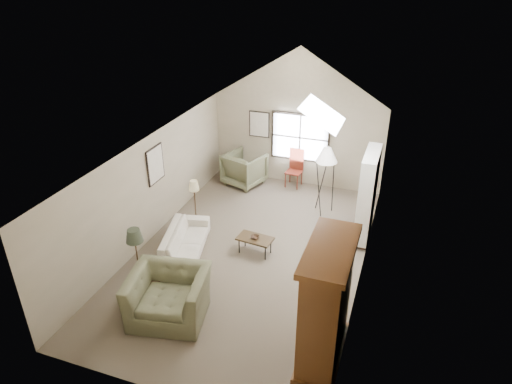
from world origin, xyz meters
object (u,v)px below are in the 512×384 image
(sofa, at_px, (185,242))
(armchair_far, at_px, (244,169))
(armchair_near, at_px, (169,296))
(side_table, at_px, (152,287))
(side_chair, at_px, (294,169))
(armoire, at_px, (326,304))
(coffee_table, at_px, (255,245))

(sofa, relative_size, armchair_far, 1.91)
(sofa, height_order, armchair_near, armchair_near)
(armchair_near, distance_m, side_table, 0.70)
(armchair_near, bearing_deg, side_chair, 71.60)
(side_table, bearing_deg, armchair_far, 90.85)
(armoire, relative_size, coffee_table, 2.75)
(armoire, distance_m, sofa, 4.17)
(armchair_near, height_order, armchair_far, armchair_far)
(coffee_table, xyz_separation_m, side_chair, (-0.07, 3.64, 0.35))
(armchair_far, xyz_separation_m, coffee_table, (1.50, -3.31, -0.28))
(armchair_far, distance_m, side_chair, 1.47)
(armchair_near, xyz_separation_m, side_chair, (0.77, 6.11, 0.10))
(side_chair, bearing_deg, armchair_near, -91.23)
(sofa, relative_size, coffee_table, 2.55)
(sofa, bearing_deg, side_table, 169.63)
(side_table, bearing_deg, armchair_near, -30.38)
(armoire, bearing_deg, side_chair, 109.47)
(armoire, height_order, side_chair, armoire)
(side_table, relative_size, side_chair, 0.46)
(sofa, height_order, armchair_far, armchair_far)
(side_table, bearing_deg, armoire, -5.38)
(armchair_near, xyz_separation_m, armchair_far, (-0.66, 5.77, 0.02))
(armoire, relative_size, armchair_near, 1.55)
(side_table, bearing_deg, side_chair, 76.87)
(sofa, xyz_separation_m, side_table, (0.10, -1.60, -0.04))
(sofa, bearing_deg, armchair_far, -14.24)
(sofa, xyz_separation_m, side_chair, (1.45, 4.17, 0.26))
(sofa, relative_size, side_chair, 1.83)
(armchair_near, height_order, side_table, armchair_near)
(armchair_near, relative_size, side_table, 2.78)
(armchair_near, distance_m, coffee_table, 2.62)
(armoire, bearing_deg, armchair_far, 121.87)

